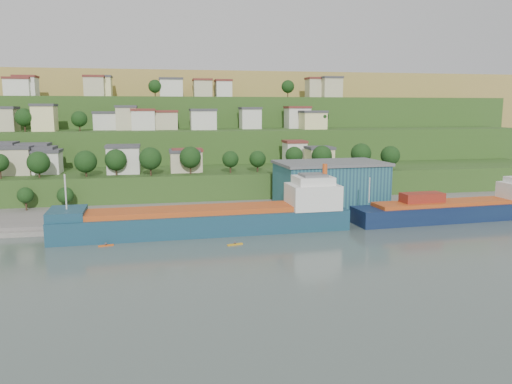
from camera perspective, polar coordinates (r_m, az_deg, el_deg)
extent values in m
plane|color=#44534D|center=(114.26, -5.93, -5.77)|extent=(500.00, 500.00, 0.00)
cube|color=slate|center=(144.17, 0.96, -2.52)|extent=(220.00, 26.00, 4.00)
cube|color=#284719|center=(168.80, -7.71, -0.83)|extent=(260.00, 32.00, 20.00)
cube|color=#284719|center=(198.35, -8.26, 0.69)|extent=(280.00, 32.00, 44.00)
cube|color=#284719|center=(228.02, -8.67, 1.81)|extent=(300.00, 32.00, 70.00)
cube|color=olive|center=(301.48, -9.33, 3.64)|extent=(360.00, 120.00, 96.00)
cube|color=silver|center=(177.99, -27.04, 3.42)|extent=(8.57, 8.30, 8.77)
cube|color=#3F3F44|center=(177.63, -27.16, 4.97)|extent=(9.17, 8.90, 0.90)
cube|color=#C3BA93|center=(170.44, -25.74, 3.15)|extent=(9.43, 8.48, 7.90)
cube|color=#3F3F44|center=(170.08, -25.84, 4.62)|extent=(10.03, 9.08, 0.90)
cube|color=#C3BA93|center=(175.96, -23.95, 3.50)|extent=(8.95, 7.94, 8.25)
cube|color=#3F3F44|center=(175.61, -24.05, 4.98)|extent=(9.55, 8.54, 0.90)
cube|color=#C3BA93|center=(171.35, -23.28, 3.27)|extent=(8.04, 8.72, 7.45)
cube|color=#3F3F44|center=(171.01, -23.37, 4.66)|extent=(8.64, 9.32, 0.90)
cube|color=silver|center=(169.14, -22.73, 3.09)|extent=(7.98, 7.86, 6.58)
cube|color=#3F3F44|center=(168.81, -22.81, 4.35)|extent=(8.58, 8.46, 0.90)
cube|color=silver|center=(161.46, -14.90, 3.50)|extent=(9.81, 7.40, 8.08)
cube|color=#3F3F44|center=(161.08, -14.97, 5.09)|extent=(10.41, 8.00, 0.90)
cube|color=#C3BA93|center=(161.94, -8.16, 3.41)|extent=(9.06, 8.27, 6.23)
cube|color=#3F3F44|center=(161.61, -8.19, 4.67)|extent=(9.66, 8.87, 0.90)
cube|color=#C3BA93|center=(162.43, -7.84, 3.48)|extent=(9.13, 7.20, 6.48)
cube|color=maroon|center=(162.09, -7.87, 4.77)|extent=(9.73, 7.80, 0.90)
cube|color=silver|center=(178.06, 4.43, 4.32)|extent=(7.06, 7.83, 8.12)
cube|color=maroon|center=(177.71, 4.45, 5.77)|extent=(7.66, 8.43, 0.90)
cube|color=#F2E59C|center=(169.64, 7.26, 3.77)|extent=(8.08, 8.12, 6.62)
cube|color=#3F3F44|center=(169.31, 7.28, 5.03)|extent=(8.68, 8.72, 0.90)
cube|color=#C3BA93|center=(202.92, -26.70, 7.35)|extent=(7.64, 8.84, 7.97)
cube|color=#3F3F44|center=(202.88, -26.80, 8.60)|extent=(8.24, 9.44, 0.90)
cube|color=#F2E59C|center=(197.10, -23.00, 7.71)|extent=(7.70, 8.43, 8.92)
cube|color=#3F3F44|center=(197.07, -23.09, 9.14)|extent=(8.30, 9.03, 0.90)
cube|color=silver|center=(201.43, -16.72, 7.69)|extent=(9.13, 7.36, 6.18)
cube|color=#3F3F44|center=(201.38, -16.77, 8.70)|extent=(9.73, 7.96, 0.90)
cube|color=#C3BA93|center=(198.42, -14.57, 8.09)|extent=(7.50, 8.49, 8.42)
cube|color=#3F3F44|center=(198.39, -14.62, 9.44)|extent=(8.10, 9.09, 0.90)
cube|color=silver|center=(196.19, -12.74, 7.97)|extent=(8.57, 7.49, 7.22)
cube|color=maroon|center=(196.15, -12.79, 9.16)|extent=(9.17, 8.09, 0.90)
cube|color=#C3BA93|center=(198.61, -10.37, 7.98)|extent=(9.50, 7.07, 6.61)
cube|color=maroon|center=(198.56, -10.40, 9.06)|extent=(10.10, 7.67, 0.90)
cube|color=silver|center=(196.64, -6.06, 8.15)|extent=(9.64, 8.71, 7.17)
cube|color=#3F3F44|center=(196.59, -6.08, 9.32)|extent=(10.24, 9.31, 0.90)
cube|color=silver|center=(204.37, -0.67, 8.33)|extent=(7.85, 8.35, 7.80)
cube|color=#3F3F44|center=(204.33, -0.67, 9.55)|extent=(8.45, 8.95, 0.90)
cube|color=silver|center=(209.75, 4.74, 8.39)|extent=(9.25, 8.72, 8.20)
cube|color=maroon|center=(209.72, 4.76, 9.63)|extent=(9.85, 9.32, 0.90)
cube|color=#F2E59C|center=(202.10, 6.52, 8.07)|extent=(9.24, 8.57, 6.44)
cube|color=#3F3F44|center=(202.05, 6.54, 9.11)|extent=(9.84, 9.17, 0.90)
cube|color=silver|center=(227.93, -25.53, 10.69)|extent=(9.77, 7.76, 6.76)
cube|color=maroon|center=(228.10, -25.60, 11.65)|extent=(10.37, 8.36, 0.90)
cube|color=silver|center=(229.82, -24.78, 10.83)|extent=(8.39, 8.55, 7.63)
cube|color=maroon|center=(230.02, -24.85, 11.89)|extent=(8.99, 9.15, 0.90)
cube|color=#C3BA93|center=(225.88, -17.95, 11.32)|extent=(8.11, 8.49, 8.01)
cube|color=maroon|center=(226.10, -18.01, 12.45)|extent=(8.71, 9.09, 0.90)
cube|color=#F2E59C|center=(229.45, -17.10, 11.35)|extent=(7.34, 8.95, 8.24)
cube|color=#3F3F44|center=(229.68, -17.16, 12.49)|extent=(7.94, 9.55, 0.90)
cube|color=silver|center=(227.95, -9.68, 11.56)|extent=(9.84, 8.56, 7.58)
cube|color=#3F3F44|center=(228.15, -9.71, 12.62)|extent=(10.44, 9.16, 0.90)
cube|color=#C3BA93|center=(231.52, -6.14, 11.59)|extent=(7.96, 8.56, 7.47)
cube|color=maroon|center=(231.72, -6.16, 12.63)|extent=(8.56, 9.16, 0.90)
cube|color=silver|center=(233.21, -3.77, 11.59)|extent=(7.07, 8.66, 7.31)
cube|color=maroon|center=(233.40, -3.78, 12.60)|extent=(7.67, 9.26, 0.90)
cube|color=#C3BA93|center=(237.12, 6.92, 11.64)|extent=(8.89, 7.68, 8.42)
cube|color=maroon|center=(237.34, 6.94, 12.77)|extent=(9.49, 8.28, 0.90)
cube|color=#C3BA93|center=(234.83, 8.54, 11.65)|extent=(8.61, 8.18, 8.58)
cube|color=#3F3F44|center=(235.06, 8.57, 12.80)|extent=(9.21, 8.78, 0.90)
cylinder|color=#382619|center=(162.00, -27.18, 1.94)|extent=(0.50, 0.50, 3.30)
sphere|color=black|center=(161.69, -27.26, 3.01)|extent=(5.11, 5.11, 5.11)
cylinder|color=#382619|center=(159.21, -23.53, 1.98)|extent=(0.50, 0.50, 2.72)
sphere|color=black|center=(158.88, -23.60, 3.11)|extent=(6.50, 6.50, 6.50)
cylinder|color=#382619|center=(156.73, -18.84, 2.16)|extent=(0.50, 0.50, 2.74)
sphere|color=black|center=(156.38, -18.90, 3.31)|extent=(6.60, 6.60, 6.60)
cylinder|color=#382619|center=(157.09, -15.68, 2.37)|extent=(0.50, 0.50, 2.96)
sphere|color=black|center=(156.74, -15.73, 3.55)|extent=(6.49, 6.49, 6.49)
cylinder|color=#382619|center=(154.21, -11.94, 2.46)|extent=(0.50, 0.50, 3.36)
sphere|color=black|center=(153.83, -11.99, 3.77)|extent=(6.78, 6.78, 6.78)
cylinder|color=#382619|center=(155.83, -7.50, 2.67)|extent=(0.50, 0.50, 3.40)
sphere|color=black|center=(155.46, -7.53, 3.96)|extent=(6.64, 6.64, 6.64)
cylinder|color=#382619|center=(157.01, -2.94, 2.71)|extent=(0.50, 0.50, 3.00)
sphere|color=black|center=(156.69, -2.95, 3.77)|extent=(5.17, 5.17, 5.17)
cylinder|color=#382619|center=(160.06, 0.18, 2.80)|extent=(0.50, 0.50, 2.71)
sphere|color=black|center=(159.75, 0.18, 3.80)|extent=(5.29, 5.29, 5.29)
cylinder|color=#382619|center=(162.15, 4.37, 3.02)|extent=(0.50, 0.50, 3.61)
sphere|color=black|center=(161.81, 4.39, 4.20)|extent=(5.67, 5.67, 5.67)
cylinder|color=#382619|center=(165.32, 7.50, 2.97)|extent=(0.50, 0.50, 2.94)
sphere|color=black|center=(164.99, 7.52, 4.12)|extent=(6.76, 6.76, 6.76)
cylinder|color=#382619|center=(167.94, 11.87, 3.08)|extent=(0.50, 0.50, 3.68)
sphere|color=black|center=(167.59, 11.91, 4.33)|extent=(6.69, 6.69, 6.69)
cylinder|color=#382619|center=(170.70, 15.05, 2.95)|extent=(0.50, 0.50, 3.05)
sphere|color=black|center=(170.38, 15.10, 4.04)|extent=(6.33, 6.33, 6.33)
cylinder|color=#382619|center=(201.16, 7.67, 7.66)|extent=(0.50, 0.50, 3.80)
sphere|color=black|center=(201.09, 7.69, 8.55)|extent=(4.46, 4.46, 4.46)
cylinder|color=#382619|center=(224.31, -11.45, 10.97)|extent=(0.50, 0.50, 3.07)
sphere|color=black|center=(224.42, -11.48, 11.76)|extent=(5.67, 5.67, 5.67)
cylinder|color=#382619|center=(228.08, 3.66, 11.13)|extent=(0.50, 0.50, 3.28)
sphere|color=black|center=(228.20, 3.66, 11.94)|extent=(5.71, 5.71, 5.71)
cylinder|color=#382619|center=(208.35, 7.21, 7.71)|extent=(0.50, 0.50, 3.62)
sphere|color=black|center=(208.28, 7.23, 8.56)|extent=(4.67, 4.67, 4.67)
cylinder|color=#382619|center=(193.99, -19.50, 7.00)|extent=(0.50, 0.50, 2.82)
sphere|color=black|center=(193.91, -19.55, 7.88)|extent=(5.71, 5.71, 5.71)
cylinder|color=#382619|center=(195.67, -24.91, 6.76)|extent=(0.50, 0.50, 3.33)
sphere|color=black|center=(195.59, -24.98, 7.75)|extent=(6.27, 6.27, 6.27)
cube|color=#14404E|center=(122.73, -5.93, -3.97)|extent=(71.67, 13.18, 7.14)
cube|color=#B74718|center=(121.66, -6.92, -2.09)|extent=(53.26, 10.64, 1.22)
cube|color=#14404E|center=(123.05, -20.79, -2.32)|extent=(8.46, 11.44, 2.04)
cube|color=silver|center=(126.80, 6.50, -0.48)|extent=(12.51, 10.53, 6.12)
cube|color=silver|center=(126.17, 6.54, 1.34)|extent=(9.40, 8.41, 2.04)
cube|color=#595B5E|center=(125.99, 6.55, 1.94)|extent=(6.28, 6.28, 0.61)
cylinder|color=#B74718|center=(126.80, 7.88, 2.52)|extent=(1.26, 1.26, 3.06)
cylinder|color=silver|center=(122.17, -20.93, 0.03)|extent=(0.38, 0.38, 8.16)
cube|color=silver|center=(123.03, -19.33, -3.30)|extent=(14.59, 11.91, 0.25)
cube|color=#0D173B|center=(146.53, 21.58, -2.50)|extent=(57.45, 12.62, 6.27)
cube|color=#B74718|center=(144.85, 21.04, -1.14)|extent=(42.18, 10.08, 0.95)
cylinder|color=silver|center=(133.42, 12.83, 0.21)|extent=(0.32, 0.32, 6.65)
cube|color=maroon|center=(140.67, 18.46, -0.59)|extent=(11.65, 5.37, 2.47)
cube|color=navy|center=(147.79, 8.47, 0.83)|extent=(30.90, 19.54, 12.00)
cube|color=#595B5E|center=(146.98, 8.53, 3.30)|extent=(31.95, 20.59, 0.80)
cube|color=silver|center=(136.57, -26.86, -3.57)|extent=(3.58, 1.42, 0.71)
cube|color=#D05012|center=(115.75, -16.78, -5.87)|extent=(3.33, 1.27, 0.25)
sphere|color=#3F3F44|center=(115.65, -16.79, -5.67)|extent=(0.58, 0.58, 0.58)
cube|color=#C99117|center=(111.83, -2.41, -6.00)|extent=(3.62, 1.48, 0.27)
sphere|color=#3F3F44|center=(111.71, -2.41, -5.77)|extent=(0.63, 0.63, 0.63)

